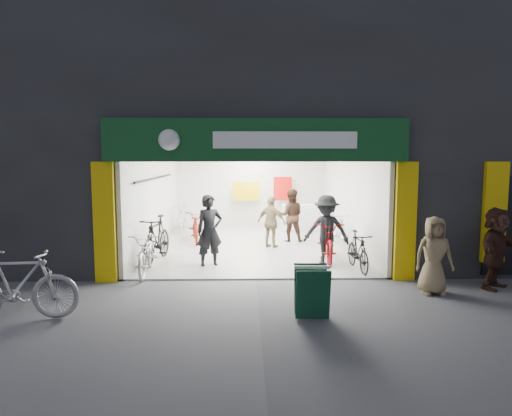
{
  "coord_description": "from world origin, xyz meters",
  "views": [
    {
      "loc": [
        -0.23,
        -9.79,
        2.69
      ],
      "look_at": [
        0.03,
        1.5,
        1.43
      ],
      "focal_mm": 32.0,
      "sensor_mm": 36.0,
      "label": 1
    }
  ],
  "objects_px": {
    "bike_left_front": "(147,253)",
    "pedestrian_near": "(434,255)",
    "bike_right_front": "(358,251)",
    "sandwich_board": "(312,291)",
    "parked_bike": "(17,285)"
  },
  "relations": [
    {
      "from": "bike_right_front",
      "to": "sandwich_board",
      "type": "distance_m",
      "value": 3.55
    },
    {
      "from": "bike_left_front",
      "to": "pedestrian_near",
      "type": "distance_m",
      "value": 6.21
    },
    {
      "from": "bike_right_front",
      "to": "parked_bike",
      "type": "distance_m",
      "value": 7.17
    },
    {
      "from": "bike_left_front",
      "to": "parked_bike",
      "type": "distance_m",
      "value": 3.33
    },
    {
      "from": "bike_left_front",
      "to": "parked_bike",
      "type": "relative_size",
      "value": 0.94
    },
    {
      "from": "pedestrian_near",
      "to": "sandwich_board",
      "type": "height_order",
      "value": "pedestrian_near"
    },
    {
      "from": "bike_left_front",
      "to": "sandwich_board",
      "type": "height_order",
      "value": "bike_left_front"
    },
    {
      "from": "sandwich_board",
      "to": "bike_right_front",
      "type": "bearing_deg",
      "value": 66.01
    },
    {
      "from": "parked_bike",
      "to": "sandwich_board",
      "type": "xyz_separation_m",
      "value": [
        4.89,
        -0.05,
        -0.12
      ]
    },
    {
      "from": "bike_left_front",
      "to": "pedestrian_near",
      "type": "bearing_deg",
      "value": -18.3
    },
    {
      "from": "pedestrian_near",
      "to": "sandwich_board",
      "type": "relative_size",
      "value": 1.77
    },
    {
      "from": "parked_bike",
      "to": "pedestrian_near",
      "type": "xyz_separation_m",
      "value": [
        7.49,
        1.3,
        0.18
      ]
    },
    {
      "from": "parked_bike",
      "to": "sandwich_board",
      "type": "distance_m",
      "value": 4.89
    },
    {
      "from": "bike_left_front",
      "to": "parked_bike",
      "type": "xyz_separation_m",
      "value": [
        -1.51,
        -2.97,
        0.11
      ]
    },
    {
      "from": "bike_left_front",
      "to": "pedestrian_near",
      "type": "relative_size",
      "value": 1.21
    }
  ]
}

